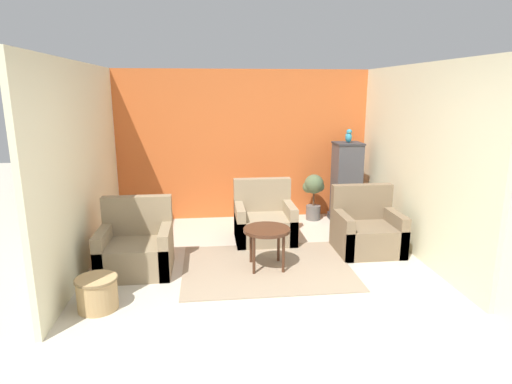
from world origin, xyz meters
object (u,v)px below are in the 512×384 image
(birdcage, at_px, (346,183))
(coffee_table, at_px, (267,233))
(armchair_left, at_px, (136,249))
(parrot, at_px, (349,136))
(armchair_middle, at_px, (264,222))
(armchair_right, at_px, (367,231))
(potted_plant, at_px, (314,191))
(wicker_basket, at_px, (97,292))

(birdcage, bearing_deg, coffee_table, -131.29)
(coffee_table, relative_size, armchair_left, 0.65)
(armchair_left, distance_m, parrot, 3.76)
(armchair_left, xyz_separation_m, armchair_middle, (1.68, 0.90, 0.00))
(coffee_table, bearing_deg, birdcage, 48.71)
(armchair_right, bearing_deg, potted_plant, 103.75)
(birdcage, distance_m, wicker_basket, 4.32)
(armchair_left, distance_m, wicker_basket, 0.96)
(armchair_left, relative_size, birdcage, 0.66)
(birdcage, distance_m, potted_plant, 0.56)
(armchair_right, height_order, birdcage, birdcage)
(armchair_left, height_order, armchair_middle, same)
(coffee_table, xyz_separation_m, birdcage, (1.58, 1.80, 0.20))
(armchair_middle, bearing_deg, armchair_right, -23.41)
(parrot, bearing_deg, birdcage, -90.00)
(armchair_left, bearing_deg, coffee_table, -3.64)
(coffee_table, height_order, parrot, parrot)
(armchair_right, bearing_deg, coffee_table, -163.45)
(armchair_left, relative_size, potted_plant, 1.12)
(armchair_middle, relative_size, parrot, 3.95)
(potted_plant, bearing_deg, armchair_right, -76.25)
(birdcage, xyz_separation_m, potted_plant, (-0.52, 0.13, -0.16))
(armchair_right, xyz_separation_m, armchair_middle, (-1.33, 0.57, 0.00))
(parrot, relative_size, potted_plant, 0.28)
(coffee_table, distance_m, armchair_middle, 1.02)
(armchair_right, distance_m, birdcage, 1.43)
(birdcage, distance_m, parrot, 0.77)
(coffee_table, distance_m, armchair_left, 1.59)
(parrot, xyz_separation_m, wicker_basket, (-3.41, -2.62, -1.24))
(birdcage, height_order, parrot, parrot)
(parrot, bearing_deg, coffee_table, -131.26)
(coffee_table, xyz_separation_m, armchair_left, (-1.58, 0.10, -0.17))
(coffee_table, height_order, armchair_right, armchair_right)
(armchair_left, distance_m, armchair_right, 3.03)
(armchair_middle, bearing_deg, wicker_basket, -136.74)
(armchair_right, xyz_separation_m, potted_plant, (-0.37, 1.50, 0.21))
(armchair_right, xyz_separation_m, wicker_basket, (-3.26, -1.24, -0.10))
(armchair_middle, bearing_deg, armchair_left, -151.88)
(armchair_left, relative_size, parrot, 3.95)
(armchair_left, xyz_separation_m, parrot, (3.16, 1.70, 1.14))
(armchair_middle, height_order, birdcage, birdcage)
(armchair_right, distance_m, parrot, 1.79)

